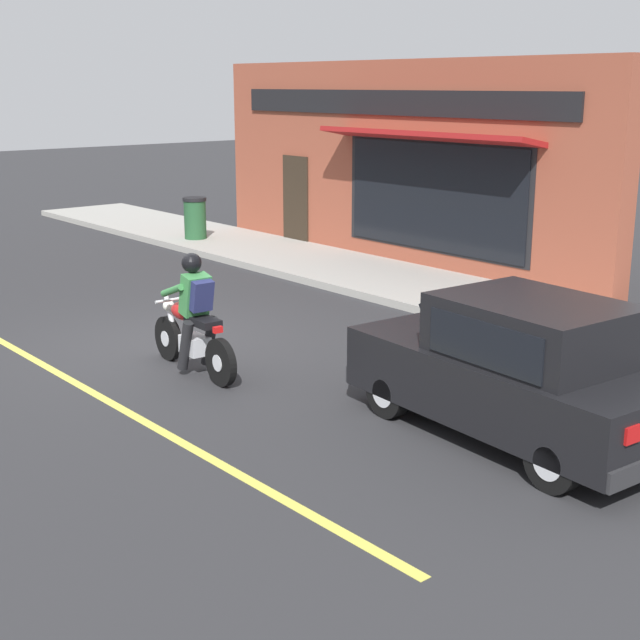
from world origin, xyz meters
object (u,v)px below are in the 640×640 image
at_px(motorcycle_with_rider, 193,323).
at_px(car_hatchback, 517,370).
at_px(trash_bin, 195,218).
at_px(traffic_cone, 521,297).

bearing_deg(motorcycle_with_rider, car_hatchback, -70.92).
xyz_separation_m(motorcycle_with_rider, trash_bin, (5.33, 8.33, -0.04)).
relative_size(car_hatchback, trash_bin, 3.97).
height_order(car_hatchback, trash_bin, car_hatchback).
xyz_separation_m(motorcycle_with_rider, car_hatchback, (1.43, -4.15, 0.09)).
bearing_deg(trash_bin, traffic_cone, -89.96).
xyz_separation_m(car_hatchback, traffic_cone, (3.90, 2.92, -0.33)).
distance_m(car_hatchback, trash_bin, 13.07).
bearing_deg(trash_bin, motorcycle_with_rider, -122.62).
distance_m(car_hatchback, traffic_cone, 4.88).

